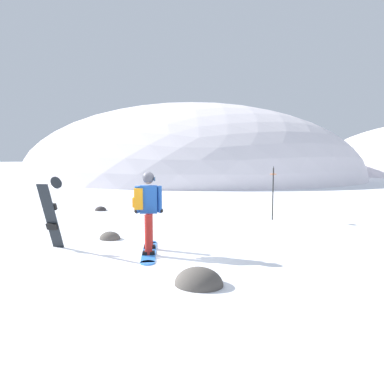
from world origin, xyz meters
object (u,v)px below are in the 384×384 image
at_px(rock_small, 199,285).
at_px(snowboarder_main, 147,209).
at_px(piste_marker_near, 273,189).
at_px(rock_dark, 110,239).
at_px(rock_mid, 101,210).
at_px(spare_snowboard, 51,213).

bearing_deg(rock_small, snowboarder_main, 136.30).
xyz_separation_m(piste_marker_near, rock_dark, (-3.70, -3.82, -1.00)).
distance_m(snowboarder_main, rock_small, 2.31).
bearing_deg(rock_mid, rock_dark, -55.47).
height_order(spare_snowboard, rock_mid, spare_snowboard).
relative_size(piste_marker_near, rock_small, 2.23).
bearing_deg(rock_dark, snowboarder_main, -30.34).
height_order(rock_dark, rock_mid, rock_dark).
bearing_deg(rock_mid, spare_snowboard, -68.72).
height_order(piste_marker_near, rock_dark, piste_marker_near).
relative_size(rock_dark, rock_small, 0.68).
relative_size(snowboarder_main, spare_snowboard, 1.09).
bearing_deg(snowboarder_main, rock_dark, 149.66).
height_order(rock_dark, rock_small, rock_small).
xyz_separation_m(spare_snowboard, rock_dark, (0.72, 1.19, -0.81)).
bearing_deg(piste_marker_near, rock_mid, 178.78).
distance_m(spare_snowboard, rock_small, 3.88).
height_order(spare_snowboard, piste_marker_near, piste_marker_near).
bearing_deg(spare_snowboard, piste_marker_near, 48.59).
bearing_deg(snowboarder_main, piste_marker_near, 63.38).
height_order(spare_snowboard, rock_small, spare_snowboard).
bearing_deg(spare_snowboard, rock_dark, 58.88).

